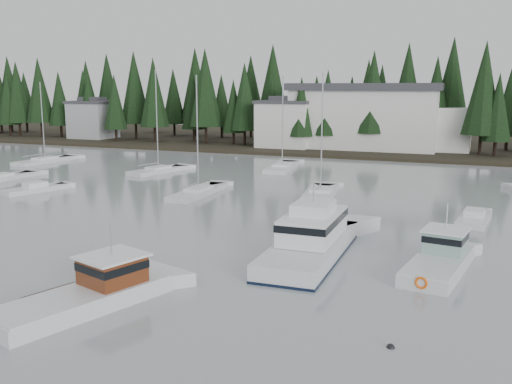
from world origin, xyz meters
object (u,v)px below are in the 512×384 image
harbor_inn (377,117)px  cabin_cruiser_center (311,244)px  house_west (286,123)px  sailboat_9 (282,168)px  sailboat_7 (321,195)px  house_far_west (93,119)px  lobster_boat_brown (89,296)px  sailboat_5 (159,172)px  sailboat_8 (199,194)px  sailboat_2 (45,162)px  runabout_1 (474,220)px  runabout_0 (36,190)px  lobster_boat_teal (440,262)px

harbor_inn → cabin_cruiser_center: 62.93m
house_west → cabin_cruiser_center: bearing=-69.6°
house_west → harbor_inn: harbor_inn is taller
sailboat_9 → sailboat_7: bearing=-156.7°
house_far_west → harbor_inn: (57.04, 1.34, 1.37)m
sailboat_9 → lobster_boat_brown: bearing=-179.8°
house_west → lobster_boat_brown: size_ratio=0.98×
sailboat_9 → sailboat_5: bearing=115.1°
house_far_west → sailboat_9: sailboat_9 is taller
sailboat_9 → cabin_cruiser_center: bearing=-165.8°
lobster_boat_brown → sailboat_8: sailboat_8 is taller
sailboat_2 → sailboat_8: sailboat_8 is taller
runabout_1 → sailboat_5: bearing=75.7°
lobster_boat_brown → sailboat_7: bearing=13.0°
sailboat_8 → runabout_0: size_ratio=1.73×
sailboat_5 → sailboat_7: bearing=-93.1°
lobster_boat_brown → sailboat_5: size_ratio=0.72×
harbor_inn → runabout_0: bearing=-117.5°
house_far_west → lobster_boat_brown: 92.50m
house_far_west → runabout_1: house_far_west is taller
lobster_boat_teal → sailboat_9: 43.43m
cabin_cruiser_center → runabout_1: size_ratio=1.98×
sailboat_8 → runabout_1: bearing=-96.9°
cabin_cruiser_center → sailboat_9: 39.78m
house_far_west → sailboat_8: sailboat_8 is taller
sailboat_9 → lobster_boat_teal: bearing=-155.9°
harbor_inn → lobster_boat_brown: harbor_inn is taller
cabin_cruiser_center → sailboat_5: sailboat_5 is taller
sailboat_8 → runabout_0: (-16.68, -4.97, 0.07)m
sailboat_8 → sailboat_9: sailboat_9 is taller
lobster_boat_teal → sailboat_7: bearing=40.9°
lobster_boat_teal → sailboat_8: sailboat_8 is taller
house_far_west → sailboat_5: sailboat_5 is taller
lobster_boat_teal → sailboat_2: sailboat_2 is taller
sailboat_2 → sailboat_8: (32.34, -13.97, 0.01)m
lobster_boat_brown → lobster_boat_teal: (16.02, 12.49, 0.01)m
lobster_boat_brown → runabout_1: size_ratio=1.51×
lobster_boat_brown → sailboat_2: (-41.18, 42.83, -0.46)m
sailboat_7 → runabout_0: 29.87m
house_west → sailboat_5: (-6.63, -31.01, -4.58)m
house_west → lobster_boat_teal: size_ratio=1.14×
house_west → sailboat_7: size_ratio=0.74×
sailboat_9 → sailboat_8: bearing=166.9°
sailboat_7 → runabout_1: 16.10m
sailboat_7 → runabout_0: size_ratio=1.78×
sailboat_9 → sailboat_2: bearing=93.0°
lobster_boat_brown → sailboat_9: bearing=26.0°
house_west → sailboat_2: bearing=-133.4°
house_west → sailboat_9: 23.69m
sailboat_8 → sailboat_9: 20.60m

